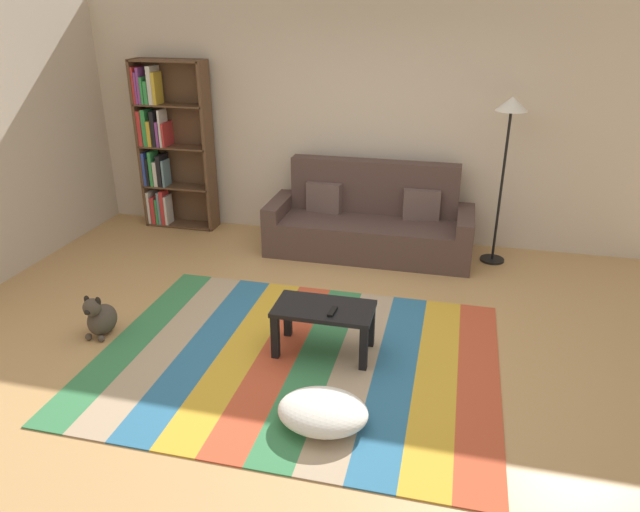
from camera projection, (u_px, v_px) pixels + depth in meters
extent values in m
plane|color=tan|center=(314.00, 341.00, 4.92)|extent=(14.00, 14.00, 0.00)
cube|color=beige|center=(368.00, 123.00, 6.65)|extent=(6.80, 0.10, 2.70)
cube|color=beige|center=(0.00, 142.00, 5.78)|extent=(0.10, 5.50, 2.70)
cube|color=#387F4C|center=(137.00, 336.00, 4.97)|extent=(0.31, 2.46, 0.01)
cube|color=tan|center=(171.00, 341.00, 4.90)|extent=(0.31, 2.46, 0.01)
cube|color=teal|center=(205.00, 346.00, 4.84)|extent=(0.31, 2.46, 0.01)
cube|color=gold|center=(241.00, 351.00, 4.77)|extent=(0.31, 2.46, 0.01)
cube|color=#C64C2D|center=(278.00, 356.00, 4.70)|extent=(0.31, 2.46, 0.01)
cube|color=#387F4C|center=(316.00, 361.00, 4.63)|extent=(0.31, 2.46, 0.01)
cube|color=tan|center=(355.00, 366.00, 4.57)|extent=(0.31, 2.46, 0.01)
cube|color=teal|center=(395.00, 372.00, 4.50)|extent=(0.31, 2.46, 0.01)
cube|color=gold|center=(436.00, 377.00, 4.43)|extent=(0.31, 2.46, 0.01)
cube|color=#C64C2D|center=(479.00, 383.00, 4.36)|extent=(0.31, 2.46, 0.01)
cube|color=#4C3833|center=(368.00, 237.00, 6.54)|extent=(1.90, 0.80, 0.40)
cube|color=#4C3833|center=(374.00, 187.00, 6.61)|extent=(1.90, 0.20, 0.60)
cube|color=#4C3833|center=(280.00, 223.00, 6.74)|extent=(0.18, 0.80, 0.56)
cube|color=#4C3833|center=(464.00, 238.00, 6.29)|extent=(0.18, 0.80, 0.56)
cube|color=brown|center=(324.00, 198.00, 6.68)|extent=(0.42, 0.19, 0.36)
cube|color=brown|center=(421.00, 205.00, 6.44)|extent=(0.42, 0.19, 0.36)
cube|color=brown|center=(143.00, 145.00, 7.15)|extent=(0.04, 0.28, 2.02)
cube|color=brown|center=(209.00, 149.00, 6.96)|extent=(0.04, 0.28, 2.02)
cube|color=brown|center=(181.00, 144.00, 7.18)|extent=(0.90, 0.01, 2.02)
cube|color=brown|center=(183.00, 224.00, 7.46)|extent=(0.86, 0.28, 0.02)
cube|color=brown|center=(180.00, 186.00, 7.26)|extent=(0.86, 0.28, 0.02)
cube|color=brown|center=(176.00, 147.00, 7.06)|extent=(0.86, 0.28, 0.02)
cube|color=brown|center=(171.00, 105.00, 6.86)|extent=(0.86, 0.28, 0.02)
cube|color=brown|center=(167.00, 61.00, 6.66)|extent=(0.86, 0.28, 0.02)
cube|color=silver|center=(153.00, 205.00, 7.45)|extent=(0.03, 0.26, 0.41)
cube|color=red|center=(156.00, 209.00, 7.42)|extent=(0.05, 0.18, 0.34)
cube|color=green|center=(161.00, 209.00, 7.44)|extent=(0.03, 0.24, 0.32)
cube|color=#668C99|center=(161.00, 207.00, 7.38)|extent=(0.03, 0.16, 0.41)
cube|color=red|center=(165.00, 207.00, 7.37)|extent=(0.05, 0.17, 0.43)
cube|color=silver|center=(169.00, 210.00, 7.38)|extent=(0.03, 0.17, 0.37)
cube|color=#334CB2|center=(148.00, 168.00, 7.23)|extent=(0.04, 0.20, 0.41)
cube|color=black|center=(151.00, 171.00, 7.23)|extent=(0.03, 0.20, 0.34)
cube|color=green|center=(154.00, 168.00, 7.21)|extent=(0.04, 0.22, 0.43)
cube|color=silver|center=(158.00, 173.00, 7.21)|extent=(0.05, 0.18, 0.31)
cube|color=black|center=(163.00, 170.00, 7.21)|extent=(0.05, 0.24, 0.39)
cube|color=#668C99|center=(166.00, 173.00, 7.19)|extent=(0.03, 0.19, 0.33)
cube|color=red|center=(143.00, 128.00, 7.03)|extent=(0.05, 0.21, 0.42)
cube|color=green|center=(148.00, 127.00, 7.03)|extent=(0.05, 0.23, 0.43)
cube|color=gold|center=(153.00, 133.00, 7.04)|extent=(0.05, 0.23, 0.30)
cube|color=black|center=(155.00, 129.00, 6.97)|extent=(0.05, 0.16, 0.42)
cube|color=purple|center=(160.00, 134.00, 6.99)|extent=(0.03, 0.18, 0.30)
cube|color=silver|center=(163.00, 128.00, 6.97)|extent=(0.03, 0.20, 0.44)
cube|color=red|center=(167.00, 134.00, 7.02)|extent=(0.03, 0.26, 0.28)
cube|color=red|center=(138.00, 85.00, 6.85)|extent=(0.03, 0.25, 0.42)
cube|color=purple|center=(140.00, 87.00, 6.85)|extent=(0.03, 0.24, 0.36)
cube|color=purple|center=(141.00, 86.00, 6.80)|extent=(0.03, 0.17, 0.41)
cube|color=green|center=(145.00, 90.00, 6.82)|extent=(0.03, 0.17, 0.31)
cube|color=green|center=(149.00, 92.00, 6.82)|extent=(0.05, 0.17, 0.26)
cube|color=silver|center=(154.00, 85.00, 6.80)|extent=(0.05, 0.24, 0.43)
cube|color=gold|center=(157.00, 88.00, 6.78)|extent=(0.04, 0.19, 0.36)
cube|color=black|center=(324.00, 309.00, 4.60)|extent=(0.79, 0.43, 0.04)
cube|color=black|center=(275.00, 337.00, 4.61)|extent=(0.06, 0.06, 0.37)
cube|color=black|center=(364.00, 348.00, 4.45)|extent=(0.06, 0.06, 0.37)
cube|color=black|center=(288.00, 316.00, 4.92)|extent=(0.06, 0.06, 0.37)
cube|color=black|center=(371.00, 326.00, 4.77)|extent=(0.06, 0.06, 0.37)
ellipsoid|color=white|center=(323.00, 411.00, 3.91)|extent=(0.62, 0.50, 0.19)
ellipsoid|color=#473D33|center=(102.00, 320.00, 4.99)|extent=(0.22, 0.30, 0.26)
sphere|color=#473D33|center=(92.00, 307.00, 4.82)|extent=(0.15, 0.15, 0.15)
ellipsoid|color=black|center=(88.00, 312.00, 4.77)|extent=(0.06, 0.07, 0.05)
ellipsoid|color=black|center=(87.00, 300.00, 4.83)|extent=(0.05, 0.04, 0.08)
ellipsoid|color=black|center=(98.00, 301.00, 4.81)|extent=(0.05, 0.04, 0.08)
sphere|color=#473D33|center=(89.00, 337.00, 4.92)|extent=(0.06, 0.06, 0.06)
sphere|color=#473D33|center=(101.00, 339.00, 4.89)|extent=(0.06, 0.06, 0.06)
cylinder|color=black|center=(492.00, 259.00, 6.44)|extent=(0.26, 0.26, 0.02)
cylinder|color=black|center=(501.00, 189.00, 6.11)|extent=(0.03, 0.03, 1.61)
cone|color=white|center=(512.00, 104.00, 5.76)|extent=(0.32, 0.32, 0.14)
cube|color=black|center=(332.00, 311.00, 4.51)|extent=(0.05, 0.15, 0.02)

